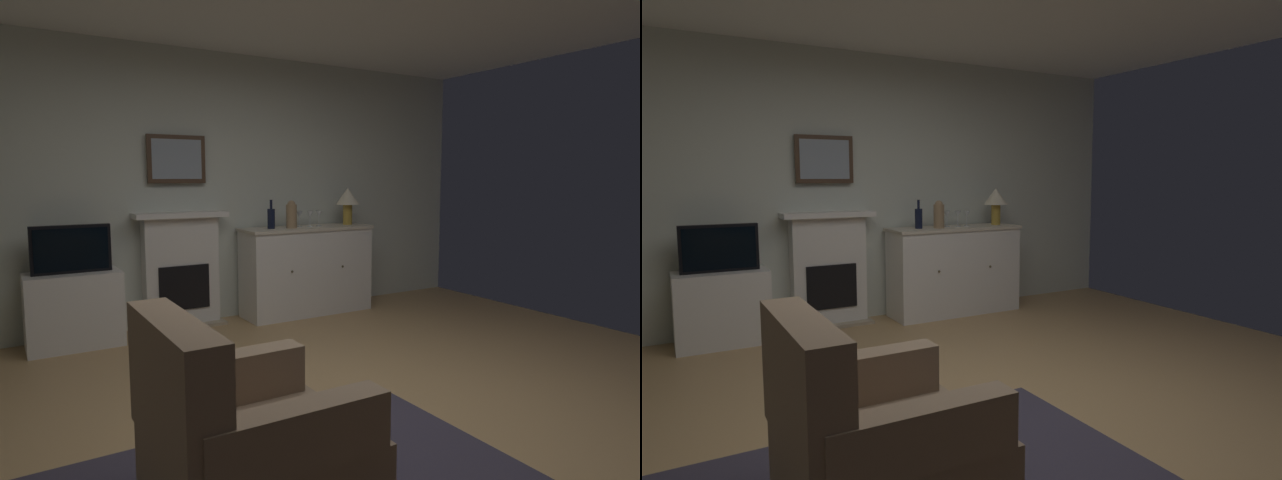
{
  "view_description": "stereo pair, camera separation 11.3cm",
  "coord_description": "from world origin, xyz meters",
  "views": [
    {
      "loc": [
        -1.81,
        -2.47,
        1.43
      ],
      "look_at": [
        0.13,
        0.69,
        1.0
      ],
      "focal_mm": 30.59,
      "sensor_mm": 36.0,
      "label": 1
    },
    {
      "loc": [
        -1.71,
        -2.53,
        1.43
      ],
      "look_at": [
        0.13,
        0.69,
        1.0
      ],
      "focal_mm": 30.59,
      "sensor_mm": 36.0,
      "label": 2
    }
  ],
  "objects": [
    {
      "name": "fireplace_unit",
      "position": [
        -0.26,
        2.6,
        0.55
      ],
      "size": [
        0.87,
        0.3,
        1.1
      ],
      "color": "white",
      "rests_on": "ground_plane"
    },
    {
      "name": "wall_rear",
      "position": [
        0.0,
        2.73,
        1.32
      ],
      "size": [
        6.33,
        0.06,
        2.64
      ],
      "primitive_type": "cube",
      "color": "silver",
      "rests_on": "ground_plane"
    },
    {
      "name": "wine_bottle",
      "position": [
        0.61,
        2.42,
        1.02
      ],
      "size": [
        0.08,
        0.08,
        0.29
      ],
      "color": "black",
      "rests_on": "sideboard_cabinet"
    },
    {
      "name": "wine_glass_left",
      "position": [
        0.95,
        2.45,
        1.04
      ],
      "size": [
        0.07,
        0.07,
        0.16
      ],
      "color": "silver",
      "rests_on": "sideboard_cabinet"
    },
    {
      "name": "armchair",
      "position": [
        -1.0,
        -0.57,
        0.38
      ],
      "size": [
        0.81,
        0.78,
        0.92
      ],
      "color": "#8C7259",
      "rests_on": "ground_plane"
    },
    {
      "name": "wine_glass_right",
      "position": [
        1.17,
        2.42,
        1.04
      ],
      "size": [
        0.07,
        0.07,
        0.16
      ],
      "color": "silver",
      "rests_on": "sideboard_cabinet"
    },
    {
      "name": "tv_cabinet",
      "position": [
        -1.23,
        2.44,
        0.32
      ],
      "size": [
        0.75,
        0.42,
        0.64
      ],
      "color": "white",
      "rests_on": "ground_plane"
    },
    {
      "name": "tv_set",
      "position": [
        -1.23,
        2.41,
        0.84
      ],
      "size": [
        0.62,
        0.07,
        0.4
      ],
      "color": "black",
      "rests_on": "tv_cabinet"
    },
    {
      "name": "sideboard_cabinet",
      "position": [
        1.02,
        2.42,
        0.46
      ],
      "size": [
        1.39,
        0.49,
        0.91
      ],
      "color": "white",
      "rests_on": "ground_plane"
    },
    {
      "name": "ground_plane",
      "position": [
        0.0,
        0.0,
        -0.05
      ],
      "size": [
        6.33,
        5.51,
        0.1
      ],
      "primitive_type": "cube",
      "color": "tan",
      "rests_on": "ground"
    },
    {
      "name": "framed_picture",
      "position": [
        -0.26,
        2.64,
        1.6
      ],
      "size": [
        0.55,
        0.04,
        0.45
      ],
      "color": "#473323"
    },
    {
      "name": "table_lamp",
      "position": [
        1.54,
        2.42,
        1.19
      ],
      "size": [
        0.26,
        0.26,
        0.4
      ],
      "color": "#B79338",
      "rests_on": "sideboard_cabinet"
    },
    {
      "name": "vase_decorative",
      "position": [
        0.82,
        2.37,
        1.05
      ],
      "size": [
        0.11,
        0.11,
        0.28
      ],
      "color": "#9E7F5B",
      "rests_on": "sideboard_cabinet"
    },
    {
      "name": "wine_glass_center",
      "position": [
        1.06,
        2.42,
        1.04
      ],
      "size": [
        0.07,
        0.07,
        0.16
      ],
      "color": "silver",
      "rests_on": "sideboard_cabinet"
    }
  ]
}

